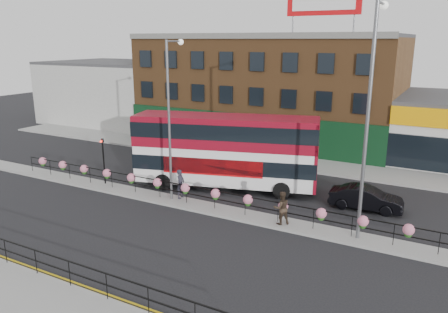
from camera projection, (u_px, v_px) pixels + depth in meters
The scene contains 17 objects.
ground at pixel (200, 208), 26.38m from camera, with size 120.00×120.00×0.00m, color black.
south_pavement at pixel (31, 312), 16.18m from camera, with size 60.00×4.00×0.15m, color gray.
north_pavement at pixel (275, 160), 36.54m from camera, with size 60.00×4.00×0.15m, color gray.
median at pixel (200, 206), 26.36m from camera, with size 60.00×1.60×0.15m, color gray.
yellow_line_inner at pixel (78, 284), 18.15m from camera, with size 60.00×0.10×0.01m, color gold.
yellow_line_outer at pixel (75, 286), 18.00m from camera, with size 60.00×0.10×0.01m, color gold.
brick_building at pixel (270, 88), 43.83m from camera, with size 25.00×12.21×10.30m.
warehouse_west at pixel (117, 92), 53.59m from camera, with size 15.50×12.00×7.30m.
median_railing at pixel (200, 191), 26.11m from camera, with size 30.04×0.56×1.23m.
south_railing at pixel (35, 256), 18.49m from camera, with size 20.04×0.05×1.12m.
double_decker_bus at pixel (226, 144), 29.17m from camera, with size 12.58×6.10×4.96m.
car at pixel (366, 198), 25.97m from camera, with size 4.33×1.74×1.40m, color black.
pedestrian_a at pixel (181, 184), 27.35m from camera, with size 0.51×0.72×1.86m, color #252430.
pedestrian_b at pixel (281, 208), 23.49m from camera, with size 1.14×1.12×1.85m, color #36291E.
lamp_column_west at pixel (171, 107), 26.17m from camera, with size 0.35×1.70×9.71m.
lamp_column_east at pixel (370, 103), 20.54m from camera, with size 0.41×2.01×11.45m.
traffic_light_median at pixel (103, 151), 29.77m from camera, with size 0.15×0.28×3.65m.
Camera 1 is at (13.04, -20.99, 9.84)m, focal length 35.00 mm.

